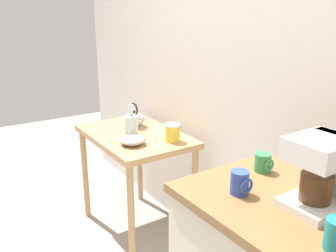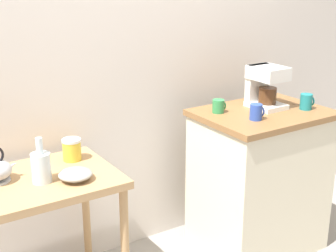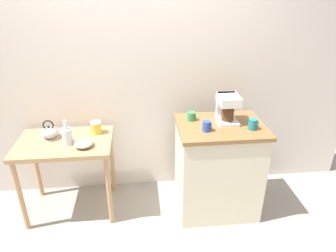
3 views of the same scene
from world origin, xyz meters
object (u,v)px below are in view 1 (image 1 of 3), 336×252
object	(u,v)px
bowl_stoneware	(132,140)
teakettle	(135,119)
coffee_maker	(324,169)
canister_enamel	(173,132)
glass_carafe_vase	(131,125)
mug_tall_green	(263,163)
mug_blue	(240,183)

from	to	relation	value
bowl_stoneware	teakettle	size ratio (longest dim) A/B	0.86
teakettle	coffee_maker	distance (m)	1.64
canister_enamel	coffee_maker	distance (m)	1.24
teakettle	glass_carafe_vase	xyz separation A→B (m)	(0.18, -0.13, 0.02)
coffee_maker	mug_tall_green	distance (m)	0.33
canister_enamel	coffee_maker	size ratio (longest dim) A/B	0.46
bowl_stoneware	glass_carafe_vase	size ratio (longest dim) A/B	0.74
glass_carafe_vase	canister_enamel	distance (m)	0.30
mug_tall_green	coffee_maker	bearing A→B (deg)	-9.71
glass_carafe_vase	coffee_maker	size ratio (longest dim) A/B	0.87
canister_enamel	coffee_maker	bearing A→B (deg)	-8.78
canister_enamel	mug_tall_green	xyz separation A→B (m)	(0.89, -0.13, 0.14)
canister_enamel	mug_blue	bearing A→B (deg)	-20.14
canister_enamel	mug_tall_green	world-z (taller)	mug_tall_green
canister_enamel	glass_carafe_vase	bearing A→B (deg)	-141.40
coffee_maker	mug_tall_green	xyz separation A→B (m)	(-0.31, 0.05, -0.10)
bowl_stoneware	mug_tall_green	bearing A→B (deg)	7.12
glass_carafe_vase	coffee_maker	xyz separation A→B (m)	(1.43, -0.00, 0.22)
glass_carafe_vase	coffee_maker	bearing A→B (deg)	-0.04
bowl_stoneware	mug_blue	world-z (taller)	mug_blue
canister_enamel	mug_blue	size ratio (longest dim) A/B	1.30
bowl_stoneware	canister_enamel	bearing A→B (deg)	71.18
mug_blue	glass_carafe_vase	bearing A→B (deg)	171.76
glass_carafe_vase	canister_enamel	bearing A→B (deg)	38.60
bowl_stoneware	mug_blue	bearing A→B (deg)	-5.68
coffee_maker	glass_carafe_vase	bearing A→B (deg)	179.96
teakettle	mug_blue	xyz separation A→B (m)	(1.40, -0.30, 0.14)
bowl_stoneware	glass_carafe_vase	distance (m)	0.17
teakettle	coffee_maker	xyz separation A→B (m)	(1.62, -0.13, 0.24)
bowl_stoneware	mug_tall_green	size ratio (longest dim) A/B	2.09
glass_carafe_vase	bowl_stoneware	bearing A→B (deg)	-25.63
coffee_maker	mug_blue	size ratio (longest dim) A/B	2.83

